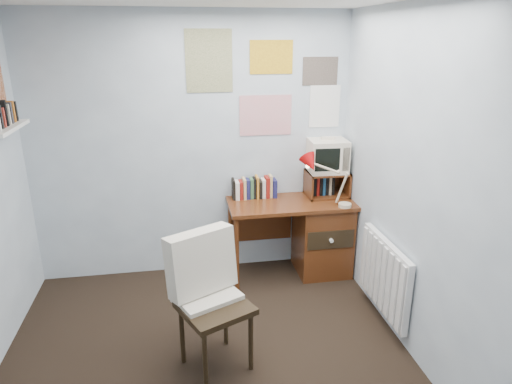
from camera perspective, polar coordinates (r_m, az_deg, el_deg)
back_wall at (r=4.37m, az=-7.92°, el=5.35°), size 3.00×0.02×2.50m
right_wall at (r=3.15m, az=21.95°, el=-1.28°), size 0.02×3.50×2.50m
desk at (r=4.58m, az=7.57°, el=-5.17°), size 1.20×0.55×0.76m
desk_chair at (r=3.27m, az=-5.14°, el=-14.22°), size 0.64×0.63×0.96m
desk_lamp at (r=4.25m, az=11.22°, el=0.92°), size 0.33×0.29×0.43m
tv_riser at (r=4.54m, az=8.85°, el=1.04°), size 0.40×0.30×0.25m
crt_tv at (r=4.48m, az=8.90°, el=4.71°), size 0.37×0.35×0.34m
book_row at (r=4.46m, az=0.85°, el=0.72°), size 0.60×0.14×0.22m
radiator at (r=3.90m, az=15.77°, el=-10.04°), size 0.09×0.80×0.60m
wall_shelf at (r=3.87m, az=-29.08°, el=6.98°), size 0.20×0.62×0.24m
posters_back at (r=4.34m, az=1.24°, el=13.47°), size 1.20×0.01×0.90m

